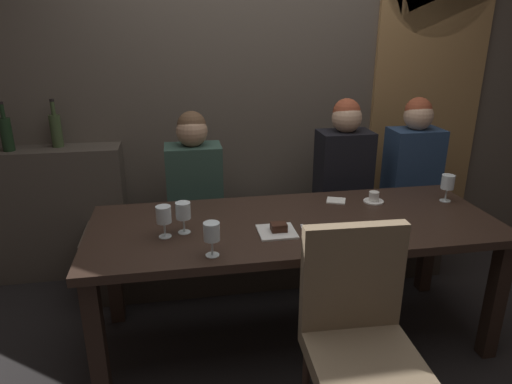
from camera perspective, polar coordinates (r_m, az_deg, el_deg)
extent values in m
plane|color=black|center=(2.89, 4.40, -17.18)|extent=(9.00, 9.00, 0.00)
cube|color=brown|center=(3.51, -0.01, 15.96)|extent=(6.00, 0.12, 3.00)
cube|color=olive|center=(3.97, 20.00, 8.69)|extent=(0.90, 0.05, 2.10)
cube|color=#494138|center=(3.63, -24.36, -2.38)|extent=(1.10, 0.28, 0.95)
cube|color=black|center=(2.38, -19.05, -17.30)|extent=(0.08, 0.08, 0.69)
cube|color=black|center=(2.86, 27.40, -11.80)|extent=(0.08, 0.08, 0.69)
cube|color=black|center=(2.96, -17.17, -9.16)|extent=(0.08, 0.08, 0.69)
cube|color=black|center=(3.36, 20.41, -5.97)|extent=(0.08, 0.08, 0.69)
cube|color=#302119|center=(2.53, 4.83, -4.09)|extent=(2.20, 0.84, 0.04)
cube|color=#312A23|center=(3.38, 1.54, -7.74)|extent=(2.50, 0.40, 0.35)
cube|color=#473D33|center=(3.28, 1.58, -4.26)|extent=(2.50, 0.44, 0.10)
cylinder|color=#302119|center=(2.28, 6.16, -22.45)|extent=(0.04, 0.04, 0.42)
cylinder|color=#302119|center=(2.39, 15.08, -20.84)|extent=(0.04, 0.04, 0.42)
cube|color=#7F6B51|center=(2.04, 13.07, -19.63)|extent=(0.46, 0.46, 0.08)
cube|color=#7F6B51|center=(2.03, 11.81, -10.18)|extent=(0.44, 0.08, 0.48)
cube|color=#2D473D|center=(3.08, -7.58, 0.61)|extent=(0.36, 0.24, 0.57)
sphere|color=tan|center=(2.98, -7.91, 7.43)|extent=(0.20, 0.20, 0.20)
sphere|color=brown|center=(2.98, -7.95, 8.12)|extent=(0.18, 0.18, 0.18)
cube|color=black|center=(3.26, 10.66, 2.03)|extent=(0.36, 0.24, 0.62)
sphere|color=tan|center=(3.16, 11.13, 8.96)|extent=(0.20, 0.20, 0.20)
sphere|color=brown|center=(3.17, 11.11, 9.62)|extent=(0.18, 0.18, 0.18)
cube|color=navy|center=(3.51, 18.67, 2.48)|extent=(0.36, 0.24, 0.61)
sphere|color=tan|center=(3.42, 19.41, 8.84)|extent=(0.20, 0.20, 0.20)
sphere|color=brown|center=(3.42, 19.39, 9.45)|extent=(0.18, 0.18, 0.18)
cylinder|color=black|center=(3.49, -28.39, 6.25)|extent=(0.08, 0.08, 0.22)
cylinder|color=black|center=(3.46, -28.81, 8.73)|extent=(0.03, 0.03, 0.09)
cylinder|color=black|center=(3.45, -28.96, 9.59)|extent=(0.03, 0.03, 0.02)
cylinder|color=#384728|center=(3.46, -23.40, 6.92)|extent=(0.08, 0.08, 0.22)
cylinder|color=#384728|center=(3.43, -23.76, 9.43)|extent=(0.03, 0.03, 0.09)
cylinder|color=black|center=(3.43, -23.88, 10.30)|extent=(0.03, 0.03, 0.02)
cylinder|color=silver|center=(2.38, -11.13, -5.39)|extent=(0.06, 0.06, 0.00)
cylinder|color=silver|center=(2.36, -11.19, -4.52)|extent=(0.01, 0.01, 0.07)
cylinder|color=silver|center=(2.33, -11.32, -2.73)|extent=(0.08, 0.08, 0.08)
cylinder|color=silver|center=(3.02, 22.28, -0.99)|extent=(0.06, 0.06, 0.00)
cylinder|color=silver|center=(3.01, 22.38, -0.28)|extent=(0.01, 0.01, 0.07)
cylinder|color=silver|center=(2.98, 22.58, 1.16)|extent=(0.08, 0.08, 0.08)
cylinder|color=maroon|center=(2.99, 22.53, 0.81)|extent=(0.07, 0.07, 0.04)
cylinder|color=silver|center=(2.41, -8.82, -4.90)|extent=(0.06, 0.06, 0.00)
cylinder|color=silver|center=(2.39, -8.87, -4.04)|extent=(0.01, 0.01, 0.07)
cylinder|color=silver|center=(2.36, -8.98, -2.27)|extent=(0.08, 0.08, 0.08)
cylinder|color=gold|center=(2.37, -8.95, -2.80)|extent=(0.07, 0.07, 0.03)
cylinder|color=silver|center=(2.16, -5.39, -7.74)|extent=(0.06, 0.06, 0.00)
cylinder|color=silver|center=(2.15, -5.43, -6.80)|extent=(0.01, 0.01, 0.07)
cylinder|color=silver|center=(2.11, -5.50, -4.86)|extent=(0.08, 0.08, 0.08)
cylinder|color=maroon|center=(2.12, -5.47, -5.49)|extent=(0.07, 0.07, 0.03)
cylinder|color=white|center=(2.87, 14.28, -1.11)|extent=(0.12, 0.12, 0.01)
cylinder|color=white|center=(2.86, 14.34, -0.51)|extent=(0.06, 0.06, 0.06)
cylinder|color=brown|center=(2.85, 14.38, -0.06)|extent=(0.05, 0.05, 0.01)
cube|color=white|center=(2.38, 2.58, -4.91)|extent=(0.19, 0.19, 0.01)
cube|color=#381E14|center=(2.37, 2.83, -4.34)|extent=(0.08, 0.06, 0.04)
cube|color=silver|center=(2.40, 5.94, -4.84)|extent=(0.04, 0.17, 0.01)
cube|color=silver|center=(2.83, 9.84, -1.05)|extent=(0.14, 0.13, 0.01)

